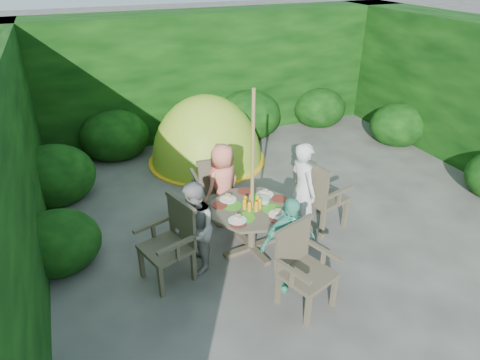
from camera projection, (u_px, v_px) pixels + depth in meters
name	position (u px, v px, depth m)	size (l,w,h in m)	color
ground	(299.00, 217.00, 6.45)	(60.00, 60.00, 0.00)	#423F3B
hedge_enclosure	(263.00, 110.00, 6.95)	(9.00, 9.00, 2.50)	black
patio_table	(252.00, 214.00, 5.50)	(1.25, 1.25, 0.78)	#41392A
parasol_pole	(252.00, 176.00, 5.24)	(0.04, 0.04, 2.20)	olive
garden_chair_right	(319.00, 194.00, 5.96)	(0.68, 0.73, 1.02)	#41392A
garden_chair_left	(172.00, 240.00, 5.05)	(0.67, 0.71, 0.97)	#41392A
garden_chair_back	(213.00, 183.00, 6.36)	(0.57, 0.52, 0.91)	#41392A
garden_chair_front	(302.00, 266.00, 4.67)	(0.69, 0.65, 0.94)	#41392A
child_right	(303.00, 190.00, 5.78)	(0.50, 0.33, 1.37)	silver
child_left	(195.00, 229.00, 5.13)	(0.58, 0.45, 1.19)	#9A9A95
child_back	(223.00, 184.00, 6.08)	(0.59, 0.39, 1.22)	#F38164
child_front	(288.00, 244.00, 4.86)	(0.70, 0.29, 1.19)	#51BD9F
dome_tent	(208.00, 161.00, 8.18)	(2.32, 2.32, 2.53)	#81D228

